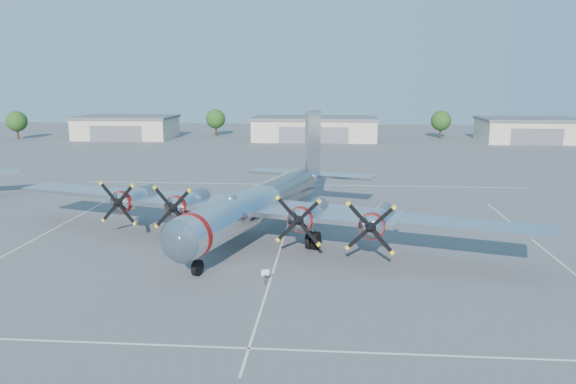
# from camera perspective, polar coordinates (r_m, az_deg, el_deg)

# --- Properties ---
(ground) EXTENTS (260.00, 260.00, 0.00)m
(ground) POSITION_cam_1_polar(r_m,az_deg,el_deg) (51.23, -0.36, -4.41)
(ground) COLOR #59595B
(ground) RESTS_ON ground
(parking_lines) EXTENTS (60.00, 50.08, 0.01)m
(parking_lines) POSITION_cam_1_polar(r_m,az_deg,el_deg) (49.55, -0.53, -4.95)
(parking_lines) COLOR silver
(parking_lines) RESTS_ON ground
(hangar_west) EXTENTS (22.60, 14.60, 5.40)m
(hangar_west) POSITION_cam_1_polar(r_m,az_deg,el_deg) (140.47, -16.08, 6.35)
(hangar_west) COLOR beige
(hangar_west) RESTS_ON ground
(hangar_center) EXTENTS (28.60, 14.60, 5.40)m
(hangar_center) POSITION_cam_1_polar(r_m,az_deg,el_deg) (131.62, 2.71, 6.47)
(hangar_center) COLOR beige
(hangar_center) RESTS_ON ground
(hangar_east) EXTENTS (20.60, 14.60, 5.40)m
(hangar_east) POSITION_cam_1_polar(r_m,az_deg,el_deg) (138.64, 23.07, 5.83)
(hangar_east) COLOR beige
(hangar_east) RESTS_ON ground
(tree_far_west) EXTENTS (4.80, 4.80, 6.64)m
(tree_far_west) POSITION_cam_1_polar(r_m,az_deg,el_deg) (147.52, -25.85, 6.47)
(tree_far_west) COLOR #382619
(tree_far_west) RESTS_ON ground
(tree_west) EXTENTS (4.80, 4.80, 6.64)m
(tree_west) POSITION_cam_1_polar(r_m,az_deg,el_deg) (142.48, -7.36, 7.37)
(tree_west) COLOR #382619
(tree_west) RESTS_ON ground
(tree_east) EXTENTS (4.80, 4.80, 6.64)m
(tree_east) POSITION_cam_1_polar(r_m,az_deg,el_deg) (139.85, 15.28, 7.00)
(tree_east) COLOR #382619
(tree_east) RESTS_ON ground
(main_bomber_b29) EXTENTS (55.45, 45.44, 10.60)m
(main_bomber_b29) POSITION_cam_1_polar(r_m,az_deg,el_deg) (51.02, -2.69, -4.48)
(main_bomber_b29) COLOR silver
(main_bomber_b29) RESTS_ON ground
(info_placard) EXTENTS (0.55, 0.19, 1.08)m
(info_placard) POSITION_cam_1_polar(r_m,az_deg,el_deg) (39.09, -2.33, -8.33)
(info_placard) COLOR black
(info_placard) RESTS_ON ground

